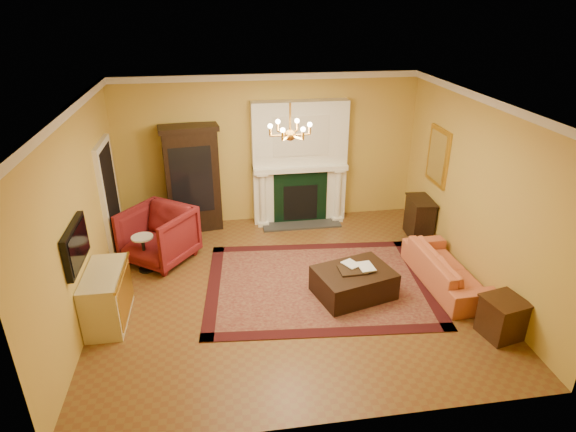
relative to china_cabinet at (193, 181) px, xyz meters
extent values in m
cube|color=brown|center=(1.54, -2.49, -1.03)|extent=(6.00, 5.50, 0.02)
cube|color=silver|center=(1.54, -2.49, 1.99)|extent=(6.00, 5.50, 0.02)
cube|color=gold|center=(1.54, 0.27, 0.48)|extent=(6.00, 0.02, 3.00)
cube|color=gold|center=(1.54, -5.25, 0.48)|extent=(6.00, 0.02, 3.00)
cube|color=gold|center=(-1.47, -2.49, 0.48)|extent=(0.02, 5.50, 3.00)
cube|color=gold|center=(4.55, -2.49, 0.48)|extent=(0.02, 5.50, 3.00)
cube|color=white|center=(2.14, 0.10, 0.23)|extent=(1.90, 0.32, 2.50)
cube|color=silver|center=(2.14, -0.07, 0.83)|extent=(1.10, 0.01, 0.80)
cube|color=black|center=(2.14, -0.07, -0.47)|extent=(1.10, 0.02, 1.10)
cube|color=black|center=(2.14, -0.08, -0.57)|extent=(0.70, 0.02, 0.75)
cube|color=#333333|center=(2.14, -0.19, -1.00)|extent=(1.60, 0.50, 0.04)
cube|color=white|center=(2.14, 0.04, 0.16)|extent=(1.90, 0.44, 0.10)
cylinder|color=white|center=(1.36, -0.08, -0.43)|extent=(0.14, 0.14, 1.18)
cylinder|color=white|center=(2.92, -0.08, -0.43)|extent=(0.14, 0.14, 1.18)
cube|color=silver|center=(1.54, 0.22, 1.92)|extent=(6.00, 0.08, 0.12)
cube|color=silver|center=(-1.42, -2.49, 1.92)|extent=(0.08, 5.50, 0.12)
cube|color=silver|center=(4.50, -2.49, 1.92)|extent=(0.08, 5.50, 0.12)
cube|color=silver|center=(-1.42, -0.79, 0.03)|extent=(0.08, 1.05, 2.10)
cube|color=black|center=(-1.39, -0.79, 0.00)|extent=(0.02, 0.85, 1.95)
cube|color=black|center=(-1.41, -3.09, 0.33)|extent=(0.08, 0.95, 0.58)
cube|color=black|center=(-1.37, -3.09, 0.33)|extent=(0.01, 0.85, 0.48)
cube|color=gold|center=(4.51, -1.09, 0.63)|extent=(0.05, 0.76, 1.05)
cube|color=white|center=(4.48, -1.09, 0.63)|extent=(0.01, 0.62, 0.90)
cylinder|color=gold|center=(1.54, -2.49, 1.78)|extent=(0.03, 0.03, 0.40)
sphere|color=gold|center=(1.54, -2.49, 1.53)|extent=(0.16, 0.16, 0.16)
sphere|color=#FFE5B2|center=(1.82, -2.49, 1.67)|extent=(0.07, 0.07, 0.07)
sphere|color=#FFE5B2|center=(1.68, -2.25, 1.67)|extent=(0.07, 0.07, 0.07)
sphere|color=#FFE5B2|center=(1.40, -2.25, 1.67)|extent=(0.07, 0.07, 0.07)
sphere|color=#FFE5B2|center=(1.26, -2.49, 1.67)|extent=(0.07, 0.07, 0.07)
sphere|color=#FFE5B2|center=(1.40, -2.73, 1.67)|extent=(0.07, 0.07, 0.07)
sphere|color=#FFE5B2|center=(1.68, -2.73, 1.67)|extent=(0.07, 0.07, 0.07)
cube|color=#470F14|center=(2.03, -2.44, -1.01)|extent=(3.86, 3.03, 0.01)
cube|color=black|center=(0.00, 0.00, 0.00)|extent=(1.07, 0.60, 2.03)
imported|color=maroon|center=(-0.60, -1.24, -0.47)|extent=(1.43, 1.42, 1.08)
cylinder|color=black|center=(-0.83, -1.56, -1.00)|extent=(0.26, 0.26, 0.04)
cylinder|color=black|center=(-0.83, -1.56, -0.69)|extent=(0.05, 0.05, 0.58)
cylinder|color=white|center=(-0.83, -1.56, -0.38)|extent=(0.37, 0.37, 0.03)
cube|color=#C0B88C|center=(-1.19, -2.91, -0.61)|extent=(0.52, 1.09, 0.81)
imported|color=#BB613B|center=(4.09, -2.75, -0.64)|extent=(0.62, 1.94, 0.75)
cube|color=#331B0E|center=(4.26, -4.10, -0.74)|extent=(0.57, 0.57, 0.56)
cube|color=black|center=(4.32, -1.04, -0.64)|extent=(0.44, 0.71, 0.76)
cube|color=black|center=(2.50, -2.83, -0.78)|extent=(1.34, 1.12, 0.43)
cube|color=black|center=(2.47, -2.83, -0.55)|extent=(0.43, 0.34, 0.03)
imported|color=gray|center=(2.39, -2.75, -0.41)|extent=(0.19, 0.11, 0.27)
imported|color=gray|center=(2.58, -2.82, -0.38)|extent=(0.23, 0.04, 0.32)
cylinder|color=tan|center=(1.42, 0.04, 0.26)|extent=(0.11, 0.11, 0.09)
cone|color=#103B12|center=(1.42, 0.04, 0.48)|extent=(0.16, 0.16, 0.34)
cylinder|color=tan|center=(2.76, 0.04, 0.26)|extent=(0.11, 0.11, 0.09)
cone|color=#103B12|center=(2.76, 0.04, 0.46)|extent=(0.15, 0.15, 0.33)
camera|label=1|loc=(0.51, -9.02, 3.34)|focal=30.00mm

